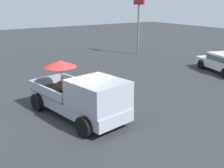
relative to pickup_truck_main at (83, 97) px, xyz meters
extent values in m
plane|color=#2D3033|center=(-0.41, -0.06, -0.99)|extent=(80.00, 80.00, 0.00)
cylinder|color=black|center=(1.16, 1.19, -0.59)|extent=(0.83, 0.40, 0.80)
cylinder|color=black|center=(1.47, -0.75, -0.59)|extent=(0.83, 0.40, 0.80)
cylinder|color=black|center=(-2.30, 0.63, -0.59)|extent=(0.83, 0.40, 0.80)
cylinder|color=black|center=(-1.98, -1.31, -0.59)|extent=(0.83, 0.40, 0.80)
cube|color=#9EA3AD|center=(-0.41, -0.06, -0.42)|extent=(5.22, 2.57, 0.50)
cube|color=#9EA3AD|center=(0.97, 0.16, 0.37)|extent=(2.37, 2.17, 1.08)
cube|color=#4C606B|center=(1.96, 0.32, 0.57)|extent=(0.33, 1.71, 0.64)
cube|color=black|center=(-1.55, -0.24, -0.14)|extent=(3.06, 2.26, 0.06)
cube|color=#9EA3AD|center=(-1.69, 0.66, 0.09)|extent=(2.78, 0.54, 0.40)
cube|color=#9EA3AD|center=(-1.40, -1.15, 0.09)|extent=(2.78, 0.54, 0.40)
cube|color=#9EA3AD|center=(-2.88, -0.46, 0.09)|extent=(0.39, 1.83, 0.40)
ellipsoid|color=#472D19|center=(-1.38, -0.34, 0.15)|extent=(0.72, 0.42, 0.52)
sphere|color=#472D19|center=(-1.08, -0.29, 0.47)|extent=(0.32, 0.32, 0.28)
cone|color=#472D19|center=(-1.10, -0.21, 0.61)|extent=(0.10, 0.10, 0.12)
cone|color=#472D19|center=(-1.07, -0.37, 0.61)|extent=(0.10, 0.10, 0.12)
cylinder|color=black|center=(-1.45, -0.31, 0.49)|extent=(0.03, 0.03, 1.20)
cone|color=red|center=(-1.45, -0.31, 1.19)|extent=(1.65, 1.65, 0.28)
cylinder|color=black|center=(-3.11, 11.50, -0.66)|extent=(0.70, 0.41, 0.66)
cylinder|color=black|center=(-2.59, 13.18, -0.66)|extent=(0.70, 0.41, 0.66)
cube|color=silver|center=(-1.56, 11.94, -0.44)|extent=(4.63, 2.96, 0.52)
cylinder|color=#59595B|center=(-10.04, 11.07, 1.26)|extent=(0.16, 0.16, 4.49)
camera|label=1|loc=(9.70, -5.03, 3.88)|focal=44.06mm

